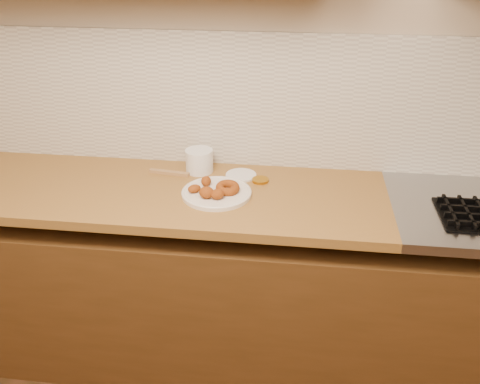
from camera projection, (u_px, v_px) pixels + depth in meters
The scene contains 11 objects.
wall_back at pixel (275, 68), 2.16m from camera, with size 4.00×0.02×2.70m, color #BBA88C.
base_cabinet at pixel (264, 293), 2.34m from camera, with size 3.60×0.60×0.77m, color #553317.
butcher_block at pixel (116, 190), 2.18m from camera, with size 2.30×0.62×0.04m, color olive.
backsplash at pixel (274, 103), 2.22m from camera, with size 3.60×0.02×0.60m, color beige.
donut_plate at pixel (217, 193), 2.09m from camera, with size 0.29×0.29×0.02m, color silver.
ring_donut at pixel (227, 188), 2.08m from camera, with size 0.10×0.10×0.03m, color #973C09.
fried_dough_chunks at pixel (207, 190), 2.06m from camera, with size 0.17×0.17×0.05m.
plastic_tub at pixel (199, 161), 2.28m from camera, with size 0.12×0.12×0.10m, color white.
tub_lid at pixel (241, 175), 2.25m from camera, with size 0.14×0.14×0.01m, color white.
brass_jar_lid at pixel (260, 180), 2.20m from camera, with size 0.07×0.07×0.01m, color #AF7916.
wooden_utensil at pixel (169, 173), 2.27m from camera, with size 0.19×0.02×0.01m, color #9D7446.
Camera 1 is at (0.12, -0.16, 1.88)m, focal length 38.00 mm.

